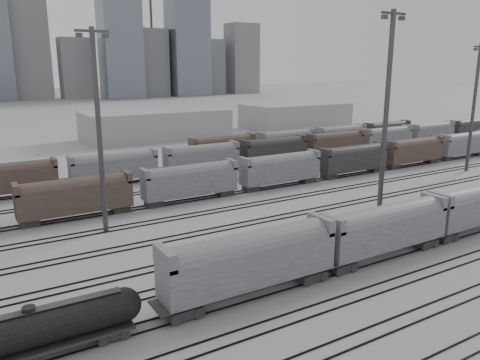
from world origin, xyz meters
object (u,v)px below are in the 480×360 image
hopper_car_a (251,258)px  hopper_car_c (478,204)px  tank_car_b (31,331)px  hopper_car_b (386,226)px  light_mast_c (387,107)px

hopper_car_a → hopper_car_c: 33.53m
tank_car_b → hopper_car_a: 18.09m
hopper_car_b → hopper_car_c: size_ratio=1.00×
hopper_car_b → light_mast_c: 21.74m
hopper_car_b → light_mast_c: bearing=44.0°
hopper_car_b → light_mast_c: light_mast_c is taller
hopper_car_c → light_mast_c: 17.33m
light_mast_c → hopper_car_b: bearing=-136.0°
hopper_car_c → light_mast_c: light_mast_c is taller
tank_car_b → light_mast_c: light_mast_c is taller
tank_car_b → hopper_car_b: hopper_car_b is taller
tank_car_b → hopper_car_a: (18.03, 0.00, 1.44)m
tank_car_b → hopper_car_a: hopper_car_a is taller
light_mast_c → tank_car_b: bearing=-165.0°
hopper_car_b → hopper_car_c: bearing=0.0°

